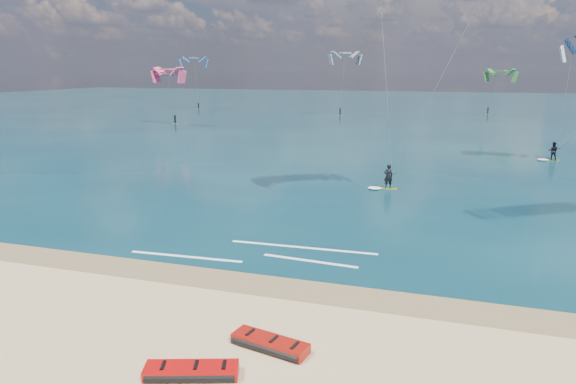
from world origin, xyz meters
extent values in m
plane|color=tan|center=(0.00, 40.00, 0.00)|extent=(320.00, 320.00, 0.00)
cube|color=brown|center=(0.00, 3.00, 0.00)|extent=(320.00, 2.40, 0.01)
cube|color=#092D36|center=(0.00, 104.00, 0.02)|extent=(320.00, 200.00, 0.04)
cube|color=yellow|center=(4.89, 23.41, 0.07)|extent=(1.52, 0.66, 0.06)
imported|color=black|center=(4.89, 23.41, 1.07)|extent=(0.82, 0.66, 1.94)
cylinder|color=black|center=(5.21, 23.09, 1.35)|extent=(0.59, 0.13, 0.04)
cube|color=#C3D920|center=(19.84, 41.76, 0.07)|extent=(1.49, 0.55, 0.06)
imported|color=black|center=(19.84, 41.76, 1.03)|extent=(1.02, 0.86, 1.86)
cylinder|color=black|center=(20.16, 41.44, 1.35)|extent=(0.59, 0.08, 0.04)
cube|color=white|center=(-3.25, 5.00, 0.04)|extent=(6.10, 0.57, 0.01)
cube|color=white|center=(2.11, 8.10, 0.04)|extent=(8.04, 0.53, 0.01)
cube|color=white|center=(2.98, 6.30, 0.04)|extent=(4.96, 0.60, 0.01)
camera|label=1|loc=(9.08, -17.06, 9.43)|focal=32.00mm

